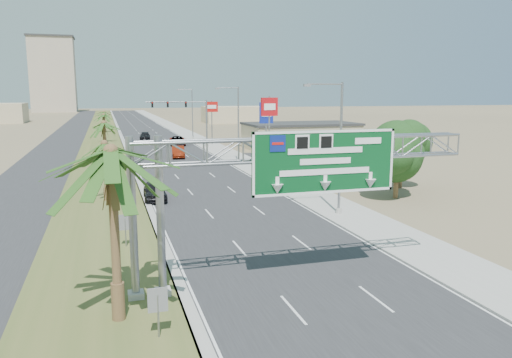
{
  "coord_description": "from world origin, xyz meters",
  "views": [
    {
      "loc": [
        -9.36,
        -11.85,
        9.22
      ],
      "look_at": [
        -0.98,
        15.88,
        4.2
      ],
      "focal_mm": 35.0,
      "sensor_mm": 36.0,
      "label": 1
    }
  ],
  "objects": [
    {
      "name": "oak_far",
      "position": [
        18.0,
        30.0,
        3.82
      ],
      "size": [
        3.5,
        3.5,
        5.6
      ],
      "color": "brown",
      "rests_on": "ground"
    },
    {
      "name": "building_distant_right",
      "position": [
        30.0,
        140.0,
        2.5
      ],
      "size": [
        20.0,
        12.0,
        5.0
      ],
      "primitive_type": "cube",
      "color": "tan",
      "rests_on": "ground"
    },
    {
      "name": "tower_distant",
      "position": [
        -32.0,
        250.0,
        17.5
      ],
      "size": [
        20.0,
        16.0,
        35.0
      ],
      "primitive_type": "cube",
      "color": "#B8A88B",
      "rests_on": "ground"
    },
    {
      "name": "palm_row_f",
      "position": [
        -9.5,
        110.0,
        4.71
      ],
      "size": [
        3.99,
        3.99,
        5.75
      ],
      "color": "brown",
      "rests_on": "ground"
    },
    {
      "name": "palm_row_e",
      "position": [
        -9.5,
        85.0,
        5.09
      ],
      "size": [
        3.99,
        3.99,
        6.15
      ],
      "color": "brown",
      "rests_on": "ground"
    },
    {
      "name": "pole_sign_blue",
      "position": [
        13.0,
        57.04,
        6.01
      ],
      "size": [
        2.02,
        0.55,
        8.05
      ],
      "color": "gray",
      "rests_on": "ground"
    },
    {
      "name": "pole_sign_red_near",
      "position": [
        11.49,
        51.08,
        6.9
      ],
      "size": [
        2.42,
        0.71,
        8.79
      ],
      "color": "gray",
      "rests_on": "ground"
    },
    {
      "name": "road",
      "position": [
        0.0,
        110.0,
        0.01
      ],
      "size": [
        12.0,
        300.0,
        0.02
      ],
      "primitive_type": "cube",
      "color": "#28282B",
      "rests_on": "ground"
    },
    {
      "name": "sidewalk_right",
      "position": [
        8.5,
        110.0,
        0.05
      ],
      "size": [
        4.0,
        300.0,
        0.1
      ],
      "primitive_type": "cube",
      "color": "#9E9B93",
      "rests_on": "ground"
    },
    {
      "name": "oak_near",
      "position": [
        15.0,
        26.0,
        4.53
      ],
      "size": [
        4.5,
        4.5,
        6.8
      ],
      "color": "brown",
      "rests_on": "ground"
    },
    {
      "name": "palm_row_d",
      "position": [
        -9.5,
        66.0,
        4.42
      ],
      "size": [
        3.99,
        3.99,
        5.45
      ],
      "color": "brown",
      "rests_on": "ground"
    },
    {
      "name": "palm_near",
      "position": [
        -9.2,
        8.0,
        6.93
      ],
      "size": [
        5.7,
        5.7,
        8.35
      ],
      "color": "brown",
      "rests_on": "ground"
    },
    {
      "name": "opposing_road",
      "position": [
        -17.0,
        110.0,
        0.01
      ],
      "size": [
        8.0,
        300.0,
        0.02
      ],
      "primitive_type": "cube",
      "color": "#28282B",
      "rests_on": "ground"
    },
    {
      "name": "car_mid_lane",
      "position": [
        0.52,
        59.52,
        0.82
      ],
      "size": [
        2.26,
        5.15,
        1.65
      ],
      "primitive_type": "imported",
      "rotation": [
        0.0,
        0.0,
        -0.1
      ],
      "color": "maroon",
      "rests_on": "ground"
    },
    {
      "name": "median_signback_b",
      "position": [
        -8.5,
        18.0,
        1.45
      ],
      "size": [
        0.75,
        0.08,
        2.08
      ],
      "color": "gray",
      "rests_on": "ground"
    },
    {
      "name": "median_grass",
      "position": [
        -10.0,
        110.0,
        0.06
      ],
      "size": [
        7.0,
        300.0,
        0.12
      ],
      "primitive_type": "cube",
      "color": "#485525",
      "rests_on": "ground"
    },
    {
      "name": "palm_row_c",
      "position": [
        -9.5,
        48.0,
        5.66
      ],
      "size": [
        3.99,
        3.99,
        6.75
      ],
      "color": "brown",
      "rests_on": "ground"
    },
    {
      "name": "palm_row_b",
      "position": [
        -9.5,
        32.0,
        4.9
      ],
      "size": [
        3.99,
        3.99,
        5.95
      ],
      "color": "brown",
      "rests_on": "ground"
    },
    {
      "name": "store_building",
      "position": [
        22.0,
        66.0,
        2.0
      ],
      "size": [
        18.0,
        10.0,
        4.0
      ],
      "primitive_type": "cube",
      "color": "tan",
      "rests_on": "ground"
    },
    {
      "name": "sign_gantry",
      "position": [
        -1.06,
        9.93,
        6.06
      ],
      "size": [
        16.75,
        1.24,
        7.5
      ],
      "color": "gray",
      "rests_on": "ground"
    },
    {
      "name": "median_signback_a",
      "position": [
        -7.8,
        6.0,
        1.45
      ],
      "size": [
        0.75,
        0.08,
        2.08
      ],
      "color": "gray",
      "rests_on": "ground"
    },
    {
      "name": "signal_mast",
      "position": [
        5.17,
        71.97,
        4.85
      ],
      "size": [
        10.28,
        0.71,
        8.0
      ],
      "color": "gray",
      "rests_on": "ground"
    },
    {
      "name": "car_left_lane",
      "position": [
        -5.5,
        31.34,
        0.81
      ],
      "size": [
        2.09,
        4.81,
        1.61
      ],
      "primitive_type": "imported",
      "rotation": [
        0.0,
        0.0,
        -0.04
      ],
      "color": "black",
      "rests_on": "ground"
    },
    {
      "name": "streetlight_far",
      "position": [
        7.3,
        88.0,
        4.69
      ],
      "size": [
        3.27,
        0.44,
        10.0
      ],
      "color": "gray",
      "rests_on": "ground"
    },
    {
      "name": "pole_sign_red_far",
      "position": [
        9.0,
        76.26,
        6.17
      ],
      "size": [
        2.21,
        0.8,
        7.84
      ],
      "color": "gray",
      "rests_on": "ground"
    },
    {
      "name": "car_far",
      "position": [
        -1.86,
        89.38,
        0.7
      ],
      "size": [
        2.49,
        4.99,
        1.39
      ],
      "primitive_type": "imported",
      "rotation": [
        0.0,
        0.0,
        -0.11
      ],
      "color": "black",
      "rests_on": "ground"
    },
    {
      "name": "streetlight_near",
      "position": [
        7.3,
        22.0,
        4.69
      ],
      "size": [
        3.27,
        0.44,
        10.0
      ],
      "color": "gray",
      "rests_on": "ground"
    },
    {
      "name": "car_right_lane",
      "position": [
        2.8,
        76.48,
        0.79
      ],
      "size": [
        3.06,
        5.87,
        1.58
      ],
      "primitive_type": "imported",
      "rotation": [
        0.0,
        0.0,
        -0.08
      ],
      "color": "gray",
      "rests_on": "ground"
    },
    {
      "name": "streetlight_mid",
      "position": [
        7.3,
        52.0,
        4.69
      ],
      "size": [
        3.27,
        0.44,
        10.0
      ],
      "color": "gray",
      "rests_on": "ground"
    }
  ]
}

